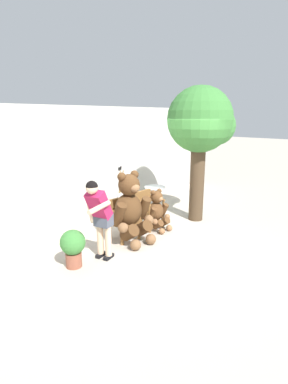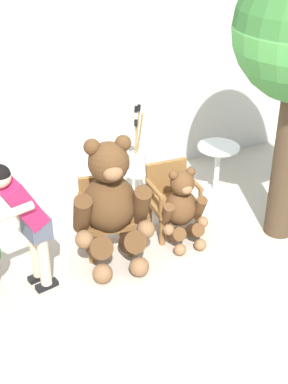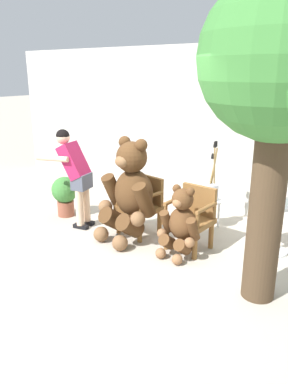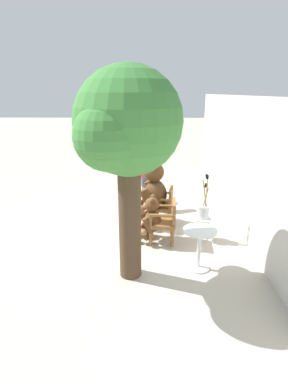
{
  "view_description": "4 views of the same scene",
  "coord_description": "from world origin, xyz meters",
  "px_view_note": "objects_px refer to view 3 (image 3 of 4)",
  "views": [
    {
      "loc": [
        -4.79,
        -3.48,
        2.6
      ],
      "look_at": [
        0.19,
        0.62,
        0.92
      ],
      "focal_mm": 28.0,
      "sensor_mm": 36.0,
      "label": 1
    },
    {
      "loc": [
        -2.2,
        -4.21,
        3.75
      ],
      "look_at": [
        0.04,
        0.63,
        0.66
      ],
      "focal_mm": 50.0,
      "sensor_mm": 36.0,
      "label": 2
    },
    {
      "loc": [
        2.73,
        -3.54,
        2.36
      ],
      "look_at": [
        0.1,
        0.05,
        0.92
      ],
      "focal_mm": 35.0,
      "sensor_mm": 36.0,
      "label": 3
    },
    {
      "loc": [
        5.9,
        0.39,
        2.87
      ],
      "look_at": [
        0.03,
        0.28,
        0.91
      ],
      "focal_mm": 28.0,
      "sensor_mm": 36.0,
      "label": 4
    }
  ],
  "objects_px": {
    "white_stool": "(210,206)",
    "brush_bucket": "(212,189)",
    "teddy_bear_large": "(130,191)",
    "potted_plant": "(65,193)",
    "teddy_bear_small": "(181,222)",
    "round_side_table": "(275,221)",
    "patio_tree": "(287,69)",
    "wooden_chair_left": "(142,204)",
    "person_visitor": "(75,170)",
    "wooden_chair_right": "(192,216)"
  },
  "relations": [
    {
      "from": "person_visitor",
      "to": "patio_tree",
      "type": "distance_m",
      "value": 3.44
    },
    {
      "from": "white_stool",
      "to": "wooden_chair_left",
      "type": "bearing_deg",
      "value": -134.44
    },
    {
      "from": "wooden_chair_left",
      "to": "teddy_bear_large",
      "type": "xyz_separation_m",
      "value": [
        -0.02,
        -0.26,
        0.27
      ]
    },
    {
      "from": "white_stool",
      "to": "brush_bucket",
      "type": "height_order",
      "value": "brush_bucket"
    },
    {
      "from": "potted_plant",
      "to": "teddy_bear_large",
      "type": "bearing_deg",
      "value": -2.15
    },
    {
      "from": "wooden_chair_left",
      "to": "white_stool",
      "type": "xyz_separation_m",
      "value": [
        0.76,
        0.77,
        -0.11
      ]
    },
    {
      "from": "brush_bucket",
      "to": "round_side_table",
      "type": "bearing_deg",
      "value": -12.97
    },
    {
      "from": "brush_bucket",
      "to": "wooden_chair_right",
      "type": "bearing_deg",
      "value": -82.57
    },
    {
      "from": "white_stool",
      "to": "teddy_bear_large",
      "type": "bearing_deg",
      "value": -127.01
    },
    {
      "from": "brush_bucket",
      "to": "round_side_table",
      "type": "height_order",
      "value": "brush_bucket"
    },
    {
      "from": "person_visitor",
      "to": "teddy_bear_large",
      "type": "bearing_deg",
      "value": 7.7
    },
    {
      "from": "teddy_bear_large",
      "to": "brush_bucket",
      "type": "height_order",
      "value": "teddy_bear_large"
    },
    {
      "from": "person_visitor",
      "to": "round_side_table",
      "type": "height_order",
      "value": "person_visitor"
    },
    {
      "from": "wooden_chair_right",
      "to": "person_visitor",
      "type": "xyz_separation_m",
      "value": [
        -1.85,
        -0.39,
        0.45
      ]
    },
    {
      "from": "wooden_chair_right",
      "to": "potted_plant",
      "type": "relative_size",
      "value": 1.26
    },
    {
      "from": "teddy_bear_large",
      "to": "potted_plant",
      "type": "bearing_deg",
      "value": 177.85
    },
    {
      "from": "person_visitor",
      "to": "round_side_table",
      "type": "bearing_deg",
      "value": 18.01
    },
    {
      "from": "white_stool",
      "to": "patio_tree",
      "type": "height_order",
      "value": "patio_tree"
    },
    {
      "from": "wooden_chair_left",
      "to": "teddy_bear_small",
      "type": "height_order",
      "value": "teddy_bear_small"
    },
    {
      "from": "wooden_chair_left",
      "to": "brush_bucket",
      "type": "bearing_deg",
      "value": 45.6
    },
    {
      "from": "wooden_chair_left",
      "to": "potted_plant",
      "type": "distance_m",
      "value": 1.48
    },
    {
      "from": "wooden_chair_left",
      "to": "round_side_table",
      "type": "distance_m",
      "value": 1.91
    },
    {
      "from": "wooden_chair_left",
      "to": "white_stool",
      "type": "relative_size",
      "value": 1.87
    },
    {
      "from": "brush_bucket",
      "to": "white_stool",
      "type": "bearing_deg",
      "value": -107.75
    },
    {
      "from": "wooden_chair_left",
      "to": "person_visitor",
      "type": "bearing_deg",
      "value": -158.42
    },
    {
      "from": "teddy_bear_large",
      "to": "potted_plant",
      "type": "distance_m",
      "value": 1.48
    },
    {
      "from": "round_side_table",
      "to": "wooden_chair_right",
      "type": "bearing_deg",
      "value": -151.65
    },
    {
      "from": "round_side_table",
      "to": "patio_tree",
      "type": "distance_m",
      "value": 2.28
    },
    {
      "from": "teddy_bear_small",
      "to": "round_side_table",
      "type": "xyz_separation_m",
      "value": [
        0.98,
        0.82,
        -0.02
      ]
    },
    {
      "from": "round_side_table",
      "to": "brush_bucket",
      "type": "bearing_deg",
      "value": 167.03
    },
    {
      "from": "white_stool",
      "to": "brush_bucket",
      "type": "distance_m",
      "value": 0.28
    },
    {
      "from": "brush_bucket",
      "to": "patio_tree",
      "type": "height_order",
      "value": "patio_tree"
    },
    {
      "from": "wooden_chair_left",
      "to": "white_stool",
      "type": "distance_m",
      "value": 1.09
    },
    {
      "from": "round_side_table",
      "to": "patio_tree",
      "type": "height_order",
      "value": "patio_tree"
    },
    {
      "from": "person_visitor",
      "to": "round_side_table",
      "type": "distance_m",
      "value": 3.01
    },
    {
      "from": "teddy_bear_large",
      "to": "white_stool",
      "type": "bearing_deg",
      "value": 52.99
    },
    {
      "from": "white_stool",
      "to": "round_side_table",
      "type": "distance_m",
      "value": 1.11
    },
    {
      "from": "teddy_bear_small",
      "to": "brush_bucket",
      "type": "relative_size",
      "value": 1.04
    },
    {
      "from": "patio_tree",
      "to": "round_side_table",
      "type": "bearing_deg",
      "value": 103.09
    },
    {
      "from": "white_stool",
      "to": "patio_tree",
      "type": "relative_size",
      "value": 0.14
    },
    {
      "from": "round_side_table",
      "to": "patio_tree",
      "type": "relative_size",
      "value": 0.22
    },
    {
      "from": "wooden_chair_right",
      "to": "round_side_table",
      "type": "relative_size",
      "value": 1.19
    },
    {
      "from": "teddy_bear_large",
      "to": "teddy_bear_small",
      "type": "distance_m",
      "value": 0.91
    },
    {
      "from": "white_stool",
      "to": "brush_bucket",
      "type": "bearing_deg",
      "value": 72.25
    },
    {
      "from": "teddy_bear_large",
      "to": "brush_bucket",
      "type": "relative_size",
      "value": 1.61
    },
    {
      "from": "wooden_chair_left",
      "to": "patio_tree",
      "type": "xyz_separation_m",
      "value": [
        2.11,
        -0.65,
        1.91
      ]
    },
    {
      "from": "teddy_bear_large",
      "to": "teddy_bear_small",
      "type": "bearing_deg",
      "value": -2.12
    },
    {
      "from": "brush_bucket",
      "to": "patio_tree",
      "type": "xyz_separation_m",
      "value": [
        1.35,
        -1.43,
        1.74
      ]
    },
    {
      "from": "wooden_chair_right",
      "to": "teddy_bear_large",
      "type": "xyz_separation_m",
      "value": [
        -0.88,
        -0.26,
        0.27
      ]
    },
    {
      "from": "person_visitor",
      "to": "white_stool",
      "type": "bearing_deg",
      "value": 33.68
    }
  ]
}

